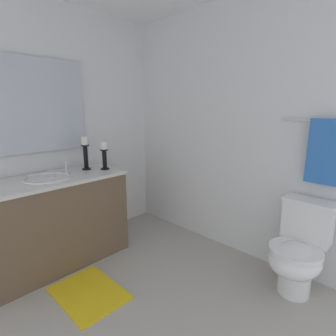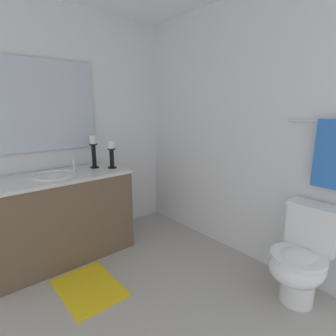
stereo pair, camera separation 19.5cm
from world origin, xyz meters
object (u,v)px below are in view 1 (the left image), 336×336
object	(u,v)px
toilet	(298,251)
candle_holder_tall	(104,155)
sink_basin	(47,183)
vanity_cabinet	(51,222)
towel_near_vanity	(327,152)
candle_holder_short	(85,152)
towel_bar	(332,121)
bath_mat	(89,293)
mirror	(27,106)

from	to	relation	value
toilet	candle_holder_tall	bearing A→B (deg)	-160.85
sink_basin	vanity_cabinet	bearing A→B (deg)	-90.00
candle_holder_tall	towel_near_vanity	bearing A→B (deg)	24.17
sink_basin	candle_holder_tall	xyz separation A→B (m)	(0.06, 0.57, 0.19)
sink_basin	candle_holder_short	world-z (taller)	candle_holder_short
vanity_cabinet	toilet	size ratio (longest dim) A/B	1.84
towel_bar	bath_mat	world-z (taller)	towel_bar
towel_near_vanity	mirror	bearing A→B (deg)	-147.27
toilet	candle_holder_short	bearing A→B (deg)	-158.43
sink_basin	mirror	xyz separation A→B (m)	(-0.28, -0.00, 0.67)
vanity_cabinet	candle_holder_short	distance (m)	0.74
towel_bar	candle_holder_tall	bearing A→B (deg)	-155.35
mirror	towel_near_vanity	xyz separation A→B (m)	(2.14, 1.38, -0.35)
sink_basin	towel_near_vanity	size ratio (longest dim) A/B	0.80
candle_holder_short	towel_bar	world-z (taller)	towel_bar
bath_mat	vanity_cabinet	bearing A→B (deg)	-180.00
sink_basin	candle_holder_tall	distance (m)	0.60
sink_basin	towel_near_vanity	distance (m)	2.34
sink_basin	bath_mat	world-z (taller)	sink_basin
mirror	candle_holder_short	xyz separation A→B (m)	(0.21, 0.43, -0.46)
vanity_cabinet	bath_mat	xyz separation A→B (m)	(0.62, 0.00, -0.41)
sink_basin	candle_holder_short	distance (m)	0.49
candle_holder_short	toilet	size ratio (longest dim) A/B	0.45
sink_basin	towel_bar	xyz separation A→B (m)	(1.86, 1.40, 0.56)
toilet	towel_near_vanity	size ratio (longest dim) A/B	1.49
vanity_cabinet	candle_holder_short	size ratio (longest dim) A/B	4.10
mirror	candle_holder_short	bearing A→B (deg)	64.12
toilet	towel_bar	size ratio (longest dim) A/B	1.00
towel_near_vanity	sink_basin	bearing A→B (deg)	-143.54
mirror	sink_basin	bearing A→B (deg)	0.20
towel_near_vanity	vanity_cabinet	bearing A→B (deg)	-143.52
sink_basin	towel_bar	world-z (taller)	towel_bar
candle_holder_short	bath_mat	size ratio (longest dim) A/B	0.56
candle_holder_short	toilet	xyz separation A→B (m)	(1.87, 0.74, -0.66)
mirror	candle_holder_short	world-z (taller)	mirror
sink_basin	candle_holder_tall	size ratio (longest dim) A/B	1.41
towel_bar	bath_mat	distance (m)	2.31
sink_basin	bath_mat	xyz separation A→B (m)	(0.62, -0.00, -0.80)
vanity_cabinet	candle_holder_tall	distance (m)	0.81
vanity_cabinet	mirror	bearing A→B (deg)	179.99
toilet	towel_bar	bearing A→B (deg)	74.57
candle_holder_short	towel_bar	size ratio (longest dim) A/B	0.45
candle_holder_short	toilet	world-z (taller)	candle_holder_short
candle_holder_short	towel_near_vanity	size ratio (longest dim) A/B	0.67
towel_bar	towel_near_vanity	bearing A→B (deg)	-90.00
towel_near_vanity	bath_mat	distance (m)	2.17
candle_holder_short	bath_mat	bearing A→B (deg)	-32.02
mirror	towel_near_vanity	world-z (taller)	mirror
vanity_cabinet	mirror	world-z (taller)	mirror
vanity_cabinet	towel_near_vanity	bearing A→B (deg)	36.48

